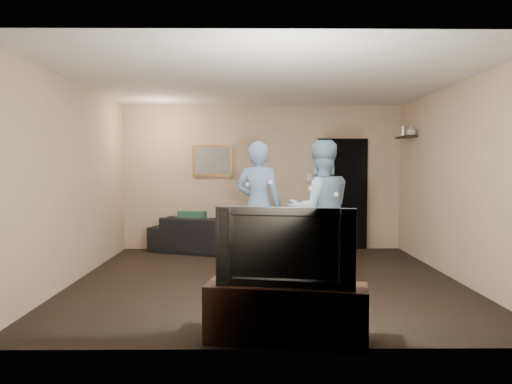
{
  "coord_description": "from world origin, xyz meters",
  "views": [
    {
      "loc": [
        -0.21,
        -6.53,
        1.51
      ],
      "look_at": [
        -0.14,
        0.3,
        1.15
      ],
      "focal_mm": 35.0,
      "sensor_mm": 36.0,
      "label": 1
    }
  ],
  "objects_px": {
    "sofa": "(213,235)",
    "television": "(286,246)",
    "wii_player_left": "(259,206)",
    "tv_console": "(286,313)",
    "wii_player_right": "(320,211)"
  },
  "relations": [
    {
      "from": "sofa",
      "to": "tv_console",
      "type": "xyz_separation_m",
      "value": [
        0.96,
        -4.41,
        -0.06
      ]
    },
    {
      "from": "sofa",
      "to": "wii_player_left",
      "type": "height_order",
      "value": "wii_player_left"
    },
    {
      "from": "television",
      "to": "tv_console",
      "type": "bearing_deg",
      "value": -169.4
    },
    {
      "from": "wii_player_right",
      "to": "sofa",
      "type": "bearing_deg",
      "value": 126.15
    },
    {
      "from": "television",
      "to": "wii_player_right",
      "type": "xyz_separation_m",
      "value": [
        0.6,
        2.26,
        0.09
      ]
    },
    {
      "from": "tv_console",
      "to": "wii_player_left",
      "type": "relative_size",
      "value": 0.74
    },
    {
      "from": "wii_player_left",
      "to": "sofa",
      "type": "bearing_deg",
      "value": 118.46
    },
    {
      "from": "sofa",
      "to": "wii_player_right",
      "type": "distance_m",
      "value": 2.73
    },
    {
      "from": "tv_console",
      "to": "wii_player_left",
      "type": "bearing_deg",
      "value": 104.25
    },
    {
      "from": "wii_player_left",
      "to": "tv_console",
      "type": "bearing_deg",
      "value": -86.36
    },
    {
      "from": "tv_console",
      "to": "wii_player_right",
      "type": "bearing_deg",
      "value": 85.67
    },
    {
      "from": "sofa",
      "to": "television",
      "type": "relative_size",
      "value": 1.84
    },
    {
      "from": "television",
      "to": "wii_player_left",
      "type": "distance_m",
      "value": 2.99
    },
    {
      "from": "sofa",
      "to": "television",
      "type": "height_order",
      "value": "television"
    },
    {
      "from": "sofa",
      "to": "wii_player_left",
      "type": "xyz_separation_m",
      "value": [
        0.77,
        -1.43,
        0.62
      ]
    }
  ]
}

